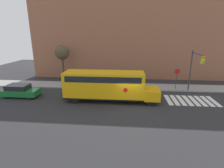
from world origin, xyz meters
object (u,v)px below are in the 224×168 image
at_px(parked_car, 20,91).
at_px(stop_sign, 177,76).
at_px(traffic_light, 194,66).
at_px(school_bus, 107,85).
at_px(tree_near_sidewalk, 62,53).

distance_m(parked_car, stop_sign, 19.49).
height_order(stop_sign, traffic_light, traffic_light).
distance_m(school_bus, traffic_light, 10.67).
distance_m(school_bus, stop_sign, 9.78).
bearing_deg(school_bus, stop_sign, 28.09).
bearing_deg(traffic_light, tree_near_sidewalk, 165.25).
bearing_deg(school_bus, traffic_light, 16.76).
bearing_deg(tree_near_sidewalk, stop_sign, -10.82).
bearing_deg(traffic_light, parked_car, -172.53).
relative_size(school_bus, parked_car, 2.39).
xyz_separation_m(parked_car, tree_near_sidewalk, (2.68, 7.36, 3.64)).
relative_size(school_bus, traffic_light, 1.96).
bearing_deg(traffic_light, school_bus, -163.24).
bearing_deg(school_bus, parked_car, 178.01).
bearing_deg(traffic_light, stop_sign, 133.25).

